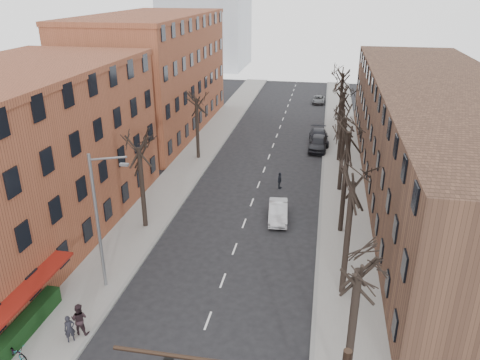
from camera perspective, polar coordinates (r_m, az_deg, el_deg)
The scene contains 23 objects.
sidewalk_left at distance 52.92m, azimuth -5.22°, elevation 3.09°, with size 4.00×90.00×0.15m, color gray.
sidewalk_right at distance 51.15m, azimuth 12.34°, elevation 1.93°, with size 4.00×90.00×0.15m, color gray.
building_left_near at distance 37.31m, azimuth -25.94°, elevation 1.91°, with size 12.00×26.00×12.00m, color brown.
building_left_far at distance 61.87m, azimuth -10.53°, elevation 12.35°, with size 12.00×28.00×14.00m, color brown.
building_right at distance 45.95m, azimuth 22.99°, elevation 4.73°, with size 12.00×50.00×10.00m, color #513425.
awning_left at distance 30.10m, azimuth -23.29°, elevation -15.79°, with size 1.20×7.00×0.15m, color maroon.
hedge at distance 29.14m, azimuth -24.74°, elevation -15.86°, with size 0.80×6.00×1.00m, color #123412.
tree_right_b at distance 30.71m, azimuth 12.28°, elevation -13.37°, with size 5.20×5.20×10.80m, color black, non-canonical shape.
tree_right_c at distance 37.49m, azimuth 12.09°, elevation -6.19°, with size 5.20×5.20×11.60m, color black, non-canonical shape.
tree_right_d at distance 44.67m, azimuth 11.96°, elevation -1.27°, with size 5.20×5.20×10.00m, color black, non-canonical shape.
tree_right_e at distance 52.10m, azimuth 11.87°, elevation 2.27°, with size 5.20×5.20×10.80m, color black, non-canonical shape.
tree_right_f at distance 59.67m, azimuth 11.81°, elevation 4.92°, with size 5.20×5.20×11.60m, color black, non-canonical shape.
tree_left_a at distance 38.11m, azimuth -11.41°, elevation -5.63°, with size 5.20×5.20×9.50m, color black, non-canonical shape.
tree_left_b at distance 51.93m, azimuth -5.09°, elevation 2.62°, with size 5.20×5.20×9.50m, color black, non-canonical shape.
streetlight at distance 29.20m, azimuth -16.76°, elevation -4.34°, with size 2.45×0.22×9.03m.
silver_sedan at distance 38.30m, azimuth 4.66°, elevation -3.87°, with size 1.50×4.31×1.42m, color #A2A4A9.
parked_car_near at distance 54.89m, azimuth 9.52°, elevation 4.47°, with size 2.03×5.04×1.72m, color black.
parked_car_mid at distance 57.40m, azimuth 9.59°, elevation 5.21°, with size 2.22×5.47×1.59m, color black.
parked_car_far at distance 77.59m, azimuth 9.56°, elevation 9.64°, with size 1.88×4.07×1.13m, color #55585C.
pedestrian_a at distance 27.59m, azimuth -20.06°, elevation -16.69°, with size 0.58×0.38×1.58m, color black.
pedestrian_b at distance 27.83m, azimuth -19.00°, elevation -15.73°, with size 0.92×0.71×1.89m, color black.
pedestrian_crossing at distance 44.03m, azimuth 4.85°, elevation -0.07°, with size 0.94×0.39×1.60m, color black.
bicycle at distance 27.77m, azimuth -25.72°, elevation -18.38°, with size 0.58×1.67×0.88m, color gray.
Camera 1 is at (5.74, -12.90, 17.88)m, focal length 35.00 mm.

